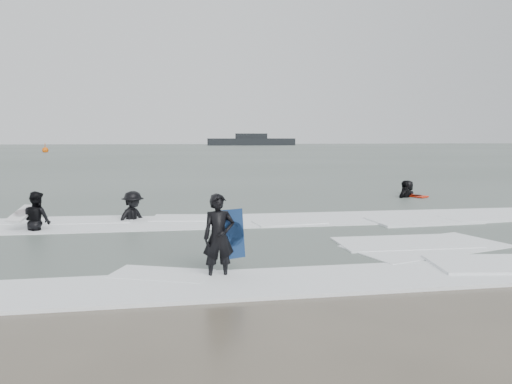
{
  "coord_description": "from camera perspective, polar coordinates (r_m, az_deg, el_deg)",
  "views": [
    {
      "loc": [
        -2.22,
        -9.5,
        2.75
      ],
      "look_at": [
        0.0,
        5.0,
        1.1
      ],
      "focal_mm": 35.0,
      "sensor_mm": 36.0,
      "label": 1
    }
  ],
  "objects": [
    {
      "name": "ground",
      "position": [
        10.14,
        4.34,
        -9.34
      ],
      "size": [
        320.0,
        320.0,
        0.0
      ],
      "primitive_type": "plane",
      "color": "brown",
      "rests_on": "ground"
    },
    {
      "name": "sea",
      "position": [
        89.57,
        -7.3,
        4.64
      ],
      "size": [
        320.0,
        320.0,
        0.0
      ],
      "primitive_type": "plane",
      "color": "#47544C",
      "rests_on": "ground"
    },
    {
      "name": "surfer_centre",
      "position": [
        9.8,
        -4.24,
        -9.89
      ],
      "size": [
        0.65,
        0.46,
        1.68
      ],
      "primitive_type": "imported",
      "rotation": [
        0.0,
        0.0,
        0.1
      ],
      "color": "black",
      "rests_on": "ground"
    },
    {
      "name": "surfer_wading",
      "position": [
        15.67,
        -23.68,
        -4.24
      ],
      "size": [
        1.07,
        1.05,
        1.74
      ],
      "primitive_type": "imported",
      "rotation": [
        0.0,
        0.0,
        2.42
      ],
      "color": "black",
      "rests_on": "ground"
    },
    {
      "name": "surfer_breaker",
      "position": [
        16.46,
        -13.86,
        -3.39
      ],
      "size": [
        1.32,
        1.35,
        1.86
      ],
      "primitive_type": "imported",
      "rotation": [
        0.0,
        0.0,
        0.82
      ],
      "color": "black",
      "rests_on": "ground"
    },
    {
      "name": "surfer_right_near",
      "position": [
        23.03,
        16.67,
        -0.71
      ],
      "size": [
        1.21,
        1.04,
        1.95
      ],
      "primitive_type": "imported",
      "rotation": [
        0.0,
        0.0,
        -2.54
      ],
      "color": "black",
      "rests_on": "ground"
    },
    {
      "name": "surfer_right_far",
      "position": [
        24.36,
        16.93,
        -0.34
      ],
      "size": [
        1.0,
        0.76,
        1.85
      ],
      "primitive_type": "imported",
      "rotation": [
        0.0,
        0.0,
        -2.94
      ],
      "color": "black",
      "rests_on": "ground"
    },
    {
      "name": "surf_foam",
      "position": [
        13.66,
        0.83,
        -5.03
      ],
      "size": [
        30.03,
        9.06,
        0.09
      ],
      "color": "white",
      "rests_on": "ground"
    },
    {
      "name": "bodyboards",
      "position": [
        15.44,
        -0.02,
        -1.97
      ],
      "size": [
        15.64,
        11.79,
        1.25
      ],
      "color": "#10254C",
      "rests_on": "ground"
    },
    {
      "name": "buoy",
      "position": [
        90.38,
        -22.94,
        4.43
      ],
      "size": [
        1.0,
        1.0,
        1.65
      ],
      "color": "#D85309",
      "rests_on": "ground"
    },
    {
      "name": "vessel_horizon",
      "position": [
        146.07,
        -0.54,
        5.84
      ],
      "size": [
        25.31,
        4.52,
        3.44
      ],
      "color": "black",
      "rests_on": "ground"
    }
  ]
}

